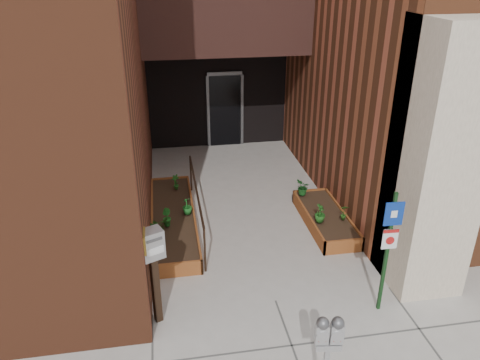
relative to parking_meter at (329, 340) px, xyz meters
name	(u,v)px	position (x,y,z in m)	size (l,w,h in m)	color
ground	(276,301)	(-0.09, 2.07, -1.12)	(80.00, 80.00, 0.00)	#9E9991
planter_left	(173,220)	(-1.64, 4.77, -0.99)	(0.90, 3.60, 0.30)	brown
planter_right	(325,219)	(1.51, 4.27, -0.99)	(0.80, 2.20, 0.30)	brown
handrail	(196,193)	(-1.14, 4.72, -0.38)	(0.04, 3.34, 0.90)	black
parking_meter	(329,340)	(0.00, 0.00, 0.00)	(0.33, 0.17, 1.45)	#ADADB0
sign_post	(389,241)	(1.50, 1.60, 0.16)	(0.29, 0.07, 2.09)	#133415
payment_dropbox	(153,257)	(-1.99, 1.95, 0.05)	(0.39, 0.35, 1.62)	black
shrub_left_a	(158,228)	(-1.94, 3.90, -0.63)	(0.36, 0.36, 0.40)	#245017
shrub_left_b	(166,217)	(-1.77, 4.31, -0.65)	(0.19, 0.19, 0.35)	#1B5F1B
shrub_left_c	(187,206)	(-1.34, 4.71, -0.64)	(0.20, 0.20, 0.36)	#1C6320
shrub_left_d	(176,182)	(-1.52, 5.89, -0.64)	(0.19, 0.19, 0.36)	#1D5C1A
shrub_right_a	(320,213)	(1.26, 3.93, -0.63)	(0.21, 0.21, 0.38)	#1C5418
shrub_right_b	(344,212)	(1.76, 3.92, -0.65)	(0.18, 0.18, 0.34)	#255418
shrub_right_c	(303,188)	(1.26, 5.12, -0.64)	(0.32, 0.32, 0.36)	#164F1A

